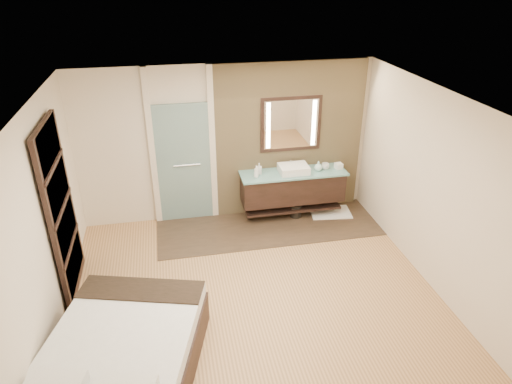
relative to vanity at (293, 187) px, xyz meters
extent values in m
plane|color=#92633D|center=(-1.10, -1.92, -0.58)|extent=(5.00, 5.00, 0.00)
cube|color=#33271C|center=(-0.50, -0.32, -0.57)|extent=(3.80, 1.30, 0.01)
cube|color=tan|center=(0.00, 0.29, 0.77)|extent=(2.60, 0.08, 2.70)
cube|color=black|center=(0.00, 0.00, -0.01)|extent=(1.80, 0.50, 0.50)
cube|color=black|center=(0.00, 0.00, -0.40)|extent=(1.71, 0.45, 0.04)
cube|color=#87CFCB|center=(0.00, -0.02, 0.27)|extent=(1.85, 0.55, 0.03)
cube|color=white|center=(0.00, -0.02, 0.35)|extent=(0.50, 0.38, 0.13)
cylinder|color=silver|center=(0.00, 0.17, 0.37)|extent=(0.03, 0.03, 0.18)
cylinder|color=silver|center=(0.00, 0.13, 0.45)|extent=(0.02, 0.10, 0.02)
cube|color=black|center=(0.00, 0.24, 1.07)|extent=(1.06, 0.03, 0.96)
cube|color=white|center=(0.00, 0.23, 1.07)|extent=(0.94, 0.01, 0.84)
cube|color=beige|center=(-0.40, 0.22, 1.07)|extent=(0.07, 0.01, 0.80)
cube|color=beige|center=(0.40, 0.22, 1.07)|extent=(0.07, 0.01, 0.80)
cube|color=#A6D2CF|center=(-1.85, 0.28, 0.47)|extent=(0.90, 0.05, 2.10)
cylinder|color=silver|center=(-1.80, 0.23, 0.47)|extent=(0.45, 0.03, 0.03)
cube|color=beige|center=(-2.35, 0.29, 0.77)|extent=(0.10, 0.08, 2.70)
cube|color=beige|center=(-1.35, 0.29, 0.77)|extent=(0.10, 0.08, 2.70)
cube|color=black|center=(-3.53, -1.32, 0.62)|extent=(0.06, 1.20, 2.40)
cube|color=beige|center=(-3.51, -1.32, -0.21)|extent=(0.02, 1.06, 0.52)
cube|color=beige|center=(-3.51, -1.32, 0.38)|extent=(0.02, 1.06, 0.52)
cube|color=beige|center=(-3.51, -1.32, 0.96)|extent=(0.02, 1.06, 0.52)
cube|color=beige|center=(-3.51, -1.32, 1.55)|extent=(0.02, 1.06, 0.52)
cube|color=black|center=(-2.75, -3.07, -0.37)|extent=(1.99, 2.25, 0.42)
cube|color=white|center=(-2.75, -3.07, -0.08)|extent=(1.93, 2.19, 0.17)
cube|color=black|center=(-2.55, -2.38, 0.01)|extent=(1.54, 0.82, 0.04)
cube|color=white|center=(0.72, -0.07, -0.56)|extent=(0.78, 0.59, 0.02)
cylinder|color=black|center=(0.06, -0.07, -0.45)|extent=(0.25, 0.25, 0.26)
cube|color=white|center=(0.82, -0.02, 0.33)|extent=(0.14, 0.14, 0.10)
imported|color=silver|center=(-0.67, -0.08, 0.39)|extent=(0.09, 0.09, 0.21)
imported|color=#B2B2B2|center=(-0.59, 0.05, 0.38)|extent=(0.10, 0.11, 0.19)
imported|color=#BDEDE4|center=(0.44, -0.03, 0.37)|extent=(0.17, 0.17, 0.17)
imported|color=silver|center=(0.59, 0.01, 0.34)|extent=(0.17, 0.17, 0.10)
camera|label=1|loc=(-2.07, -6.93, 3.53)|focal=32.00mm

